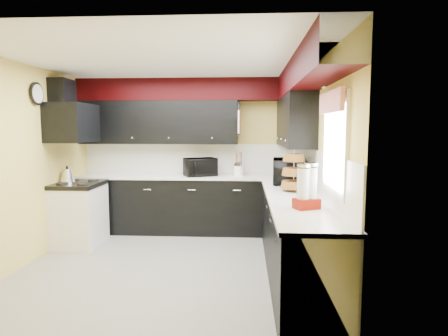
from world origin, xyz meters
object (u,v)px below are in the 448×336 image
at_px(utensil_crock, 239,171).
at_px(kettle, 67,175).
at_px(knife_block, 238,169).
at_px(microwave, 288,171).
at_px(toaster_oven, 200,167).

height_order(utensil_crock, kettle, kettle).
height_order(utensil_crock, knife_block, knife_block).
xyz_separation_m(utensil_crock, kettle, (-2.51, -0.69, -0.00)).
bearing_deg(utensil_crock, microwave, -47.90).
relative_size(toaster_oven, microwave, 0.80).
relative_size(microwave, kettle, 2.92).
xyz_separation_m(microwave, knife_block, (-0.72, 0.88, -0.07)).
relative_size(microwave, knife_block, 3.08).
distance_m(microwave, knife_block, 1.13).
bearing_deg(kettle, microwave, -1.65).
bearing_deg(knife_block, toaster_oven, -156.37).
height_order(microwave, knife_block, microwave).
bearing_deg(kettle, knife_block, 17.43).
relative_size(toaster_oven, kettle, 2.33).
xyz_separation_m(toaster_oven, utensil_crock, (0.62, 0.02, -0.06)).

